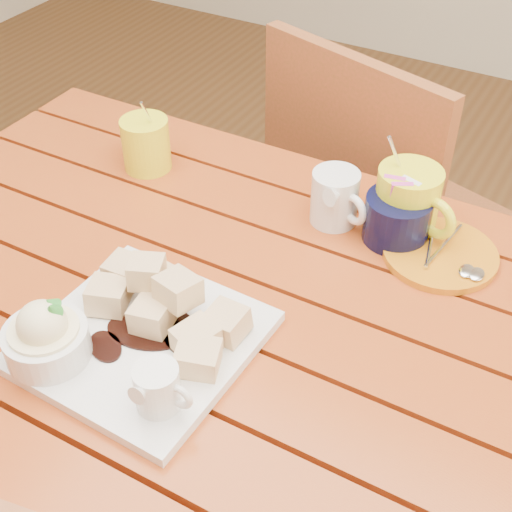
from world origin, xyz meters
The scene contains 8 objects.
table centered at (0.00, 0.00, 0.64)m, with size 1.20×0.79×0.75m.
dessert_plate centered at (-0.05, -0.14, 0.78)m, with size 0.28×0.28×0.11m.
coffee_mug_left centered at (-0.29, 0.23, 0.80)m, with size 0.11×0.08×0.14m.
coffee_mug_right centered at (0.17, 0.27, 0.81)m, with size 0.14×0.10×0.16m.
cream_pitcher centered at (0.07, 0.24, 0.80)m, with size 0.11×0.09×0.09m.
sugar_caddy centered at (0.17, 0.25, 0.79)m, with size 0.10×0.10×0.11m.
orange_saucer centered at (0.25, 0.24, 0.76)m, with size 0.17×0.17×0.02m.
chair_far centered at (0.01, 0.61, 0.51)m, with size 0.53×0.53×0.90m.
Camera 1 is at (0.41, -0.61, 1.44)m, focal length 50.00 mm.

